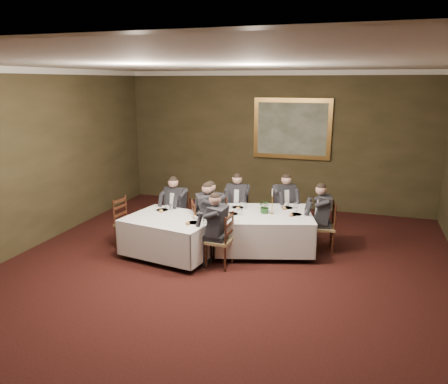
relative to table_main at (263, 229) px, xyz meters
The scene contains 27 objects.
ground 1.93m from the table_main, 103.22° to the right, with size 10.00×10.00×0.00m, color black.
ceiling 3.58m from the table_main, 103.22° to the right, with size 8.00×10.00×0.10m, color silver.
back_wall 3.46m from the table_main, 97.70° to the left, with size 8.00×0.10×3.50m, color #302C18.
left_wall 4.96m from the table_main, 157.60° to the right, with size 0.10×10.00×3.50m, color #302C18.
crown_molding 3.53m from the table_main, 103.22° to the right, with size 8.00×10.00×0.12m.
table_main is the anchor object (origin of this frame).
table_second 1.78m from the table_main, 152.96° to the right, with size 1.84×1.52×0.67m.
chair_main_backleft 1.09m from the table_main, 133.68° to the left, with size 0.48×0.46×1.00m.
diner_main_backleft 1.07m from the table_main, 134.07° to the left, with size 0.45×0.52×1.35m.
chair_main_backright 1.09m from the table_main, 78.69° to the left, with size 0.59×0.59×1.00m.
diner_main_backright 1.07m from the table_main, 78.27° to the left, with size 0.59×0.62×1.35m.
chair_main_endleft 1.19m from the table_main, 163.70° to the right, with size 0.58×0.59×1.00m.
diner_main_endleft 1.17m from the table_main, 163.83° to the right, with size 0.62×0.59×1.35m.
chair_main_endright 1.19m from the table_main, 16.10° to the left, with size 0.49×0.50×1.00m.
diner_main_endright 1.17m from the table_main, 16.17° to the left, with size 0.54×0.47×1.35m.
chair_sec_backleft 1.89m from the table_main, behind, with size 0.50×0.48×1.00m.
diner_sec_backleft 1.88m from the table_main, behind, with size 0.47×0.54×1.35m.
chair_sec_backright 1.02m from the table_main, behind, with size 0.55×0.54×1.00m.
diner_sec_backright 1.02m from the table_main, behind, with size 0.54×0.59×1.35m.
chair_sec_endright 1.15m from the table_main, 119.82° to the right, with size 0.44×0.46×1.00m.
diner_sec_endright 1.14m from the table_main, 120.34° to the right, with size 0.49×0.43×1.35m.
chair_sec_endleft 2.69m from the table_main, 166.36° to the right, with size 0.47×0.49×1.00m.
centerpiece 0.46m from the table_main, ahead, with size 0.26×0.23×0.29m, color #2D5926.
candlestick 0.53m from the table_main, ahead, with size 0.07×0.07×0.51m.
place_setting_table_main 0.69m from the table_main, 153.90° to the left, with size 0.33×0.31×0.14m.
place_setting_table_second 1.98m from the table_main, 169.04° to the right, with size 0.33×0.31×0.14m.
painting 3.51m from the table_main, 90.00° to the left, with size 1.96×0.09×1.52m.
Camera 1 is at (2.17, -6.10, 3.25)m, focal length 35.00 mm.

